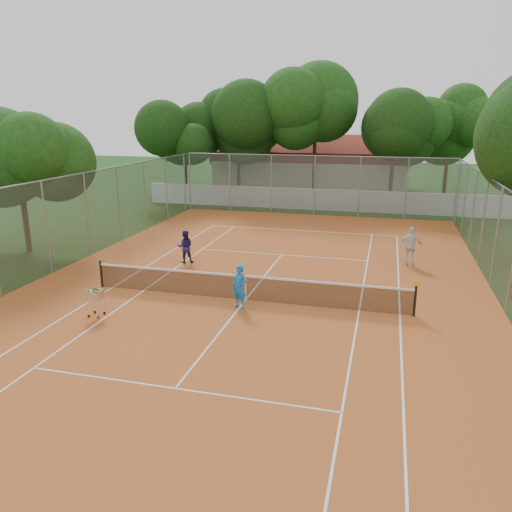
% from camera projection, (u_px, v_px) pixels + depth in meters
% --- Properties ---
extents(ground, '(120.00, 120.00, 0.00)m').
position_uv_depth(ground, '(246.00, 301.00, 18.38)').
color(ground, '#15360E').
rests_on(ground, ground).
extents(court_pad, '(18.00, 34.00, 0.02)m').
position_uv_depth(court_pad, '(246.00, 300.00, 18.38)').
color(court_pad, '#B25722').
rests_on(court_pad, ground).
extents(court_lines, '(10.98, 23.78, 0.01)m').
position_uv_depth(court_lines, '(246.00, 300.00, 18.38)').
color(court_lines, white).
rests_on(court_lines, court_pad).
extents(tennis_net, '(11.88, 0.10, 0.98)m').
position_uv_depth(tennis_net, '(246.00, 288.00, 18.24)').
color(tennis_net, black).
rests_on(tennis_net, court_pad).
extents(perimeter_fence, '(18.00, 34.00, 4.00)m').
position_uv_depth(perimeter_fence, '(245.00, 248.00, 17.84)').
color(perimeter_fence, slate).
rests_on(perimeter_fence, ground).
extents(boundary_wall, '(26.00, 0.30, 1.50)m').
position_uv_depth(boundary_wall, '(318.00, 199.00, 35.86)').
color(boundary_wall, white).
rests_on(boundary_wall, ground).
extents(clubhouse, '(16.40, 9.00, 4.40)m').
position_uv_depth(clubhouse, '(312.00, 165.00, 45.26)').
color(clubhouse, beige).
rests_on(clubhouse, ground).
extents(tropical_trees, '(29.00, 19.00, 10.00)m').
position_uv_depth(tropical_trees, '(325.00, 137.00, 37.49)').
color(tropical_trees, black).
rests_on(tropical_trees, ground).
extents(player_near, '(0.67, 0.56, 1.58)m').
position_uv_depth(player_near, '(240.00, 287.00, 17.40)').
color(player_near, blue).
rests_on(player_near, court_pad).
extents(player_far_left, '(0.90, 0.81, 1.52)m').
position_uv_depth(player_far_left, '(185.00, 247.00, 22.86)').
color(player_far_left, '#231C54').
rests_on(player_far_left, court_pad).
extents(player_far_right, '(1.10, 0.60, 1.79)m').
position_uv_depth(player_far_right, '(411.00, 246.00, 22.37)').
color(player_far_right, silver).
rests_on(player_far_right, court_pad).
extents(ball_hopper, '(0.62, 0.62, 1.00)m').
position_uv_depth(ball_hopper, '(96.00, 302.00, 16.79)').
color(ball_hopper, silver).
rests_on(ball_hopper, court_pad).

